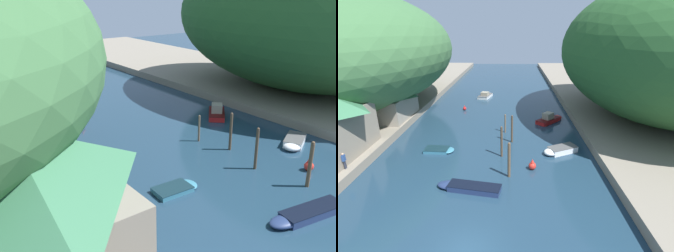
% 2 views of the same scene
% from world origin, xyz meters
% --- Properties ---
extents(water_surface, '(130.00, 130.00, 0.00)m').
position_xyz_m(water_surface, '(0.00, 30.00, 0.00)').
color(water_surface, '#1E384C').
rests_on(water_surface, ground).
extents(right_bank, '(22.00, 120.00, 1.04)m').
position_xyz_m(right_bank, '(23.45, 30.00, 0.52)').
color(right_bank, gray).
rests_on(right_bank, ground).
extents(hillside_right, '(28.41, 39.78, 19.46)m').
position_xyz_m(hillside_right, '(24.55, 25.90, 10.77)').
color(hillside_right, '#285628').
rests_on(hillside_right, right_bank).
extents(waterfront_building, '(8.96, 10.74, 7.82)m').
position_xyz_m(waterfront_building, '(-17.58, 11.38, 5.09)').
color(waterfront_building, gray).
rests_on(waterfront_building, left_bank).
extents(boat_near_quay, '(4.47, 3.32, 0.72)m').
position_xyz_m(boat_near_quay, '(8.56, 14.87, 0.35)').
color(boat_near_quay, white).
rests_on(boat_near_quay, water_surface).
extents(boat_mid_channel, '(6.18, 2.43, 0.57)m').
position_xyz_m(boat_mid_channel, '(-1.12, 7.06, 0.28)').
color(boat_mid_channel, navy).
rests_on(boat_mid_channel, water_surface).
extents(boat_yellow_tender, '(3.60, 1.94, 0.39)m').
position_xyz_m(boat_yellow_tender, '(-5.64, 14.91, 0.19)').
color(boat_yellow_tender, teal).
rests_on(boat_yellow_tender, water_surface).
extents(boat_red_skiff, '(3.14, 5.33, 1.21)m').
position_xyz_m(boat_red_skiff, '(-2.75, 41.25, 0.38)').
color(boat_red_skiff, white).
rests_on(boat_red_skiff, water_surface).
extents(boat_white_cruiser, '(4.93, 5.08, 1.58)m').
position_xyz_m(boat_white_cruiser, '(8.96, 25.98, 0.47)').
color(boat_white_cruiser, red).
rests_on(boat_white_cruiser, water_surface).
extents(mooring_post_nearest, '(0.30, 0.30, 3.75)m').
position_xyz_m(mooring_post_nearest, '(2.72, 9.44, 1.88)').
color(mooring_post_nearest, brown).
rests_on(mooring_post_nearest, water_surface).
extents(mooring_post_second, '(0.26, 0.26, 3.71)m').
position_xyz_m(mooring_post_second, '(1.80, 13.83, 1.86)').
color(mooring_post_second, '#4C3D2D').
rests_on(mooring_post_second, water_surface).
extents(mooring_post_middle, '(0.26, 0.26, 3.67)m').
position_xyz_m(mooring_post_middle, '(2.95, 17.89, 1.84)').
color(mooring_post_middle, '#4C3D2D').
rests_on(mooring_post_middle, water_surface).
extents(mooring_post_fourth, '(0.21, 0.21, 2.72)m').
position_xyz_m(mooring_post_fourth, '(1.99, 21.21, 1.37)').
color(mooring_post_fourth, brown).
rests_on(mooring_post_fourth, water_surface).
extents(channel_buoy_near, '(0.60, 0.60, 0.90)m').
position_xyz_m(channel_buoy_near, '(-5.64, 31.61, 0.35)').
color(channel_buoy_near, red).
rests_on(channel_buoy_near, water_surface).
extents(channel_buoy_far, '(0.80, 0.80, 1.20)m').
position_xyz_m(channel_buoy_far, '(5.14, 10.95, 0.46)').
color(channel_buoy_far, red).
rests_on(channel_buoy_far, water_surface).
extents(person_on_quay, '(0.26, 0.40, 1.69)m').
position_xyz_m(person_on_quay, '(-13.28, 8.78, 2.02)').
color(person_on_quay, '#282D3D').
rests_on(person_on_quay, left_bank).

